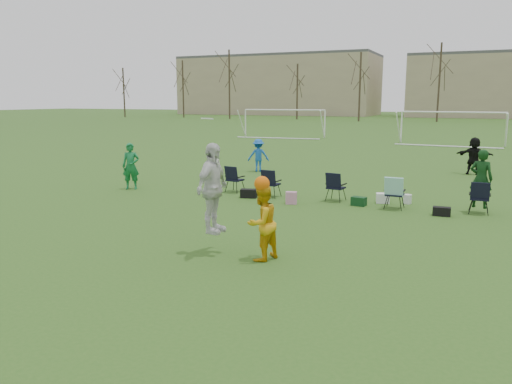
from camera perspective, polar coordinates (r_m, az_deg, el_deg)
The scene contains 10 objects.
ground at distance 10.28m, azimuth -12.56°, elevation -8.72°, with size 260.00×260.00×0.00m, color #2E581B.
fielder_green_near at distance 19.32m, azimuth -14.11°, elevation 2.88°, with size 0.63×0.42×1.74m, color #126934.
fielder_blue at distance 23.36m, azimuth 0.27°, elevation 4.21°, with size 0.98×0.56×1.52m, color blue.
fielder_black at distance 24.50m, azimuth 23.65°, elevation 3.82°, with size 1.56×0.50×1.68m, color black.
center_contest at distance 10.60m, azimuth -2.64°, elevation -1.15°, with size 1.81×1.15×2.97m.
sideline_setup at distance 16.46m, azimuth 12.16°, elevation 0.58°, with size 8.88×1.87×1.90m.
goal_left at distance 44.68m, azimuth 3.24°, elevation 8.74°, with size 7.39×0.76×2.46m.
goal_mid at distance 39.81m, azimuth 21.52°, elevation 7.80°, with size 7.40×0.63×2.46m.
tree_line at distance 77.81m, azimuth 20.26°, elevation 11.23°, with size 110.28×3.28×11.40m.
building_row at distance 103.78m, azimuth 24.98°, elevation 11.08°, with size 126.00×16.00×13.00m.
Camera 1 is at (5.87, -7.74, 3.35)m, focal length 35.00 mm.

